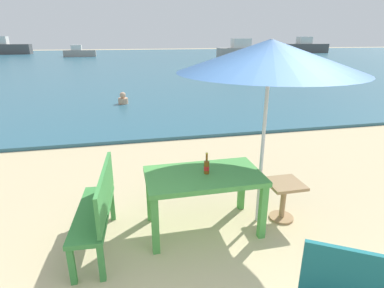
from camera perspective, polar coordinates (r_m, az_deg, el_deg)
sea_water at (r=31.84m, az=-10.77°, el=15.13°), size 120.00×50.00×0.08m
picnic_table_green at (r=3.73m, az=2.22°, el=-7.14°), size 1.40×0.80×0.76m
beer_bottle_amber at (r=3.66m, az=2.75°, el=-4.19°), size 0.07×0.07×0.26m
patio_umbrella at (r=3.61m, az=14.45°, el=15.67°), size 2.10×2.10×2.30m
side_table_wood at (r=4.23m, az=16.80°, el=-9.17°), size 0.44×0.44×0.54m
bench_green_left at (r=3.62m, az=-17.14°, el=-10.93°), size 0.45×1.22×0.95m
swimmer_person at (r=11.03m, az=-12.80°, el=8.18°), size 0.34×0.34×0.41m
boat_tanker at (r=32.28m, az=9.83°, el=16.61°), size 5.59×1.52×2.03m
boat_fishing_trawler at (r=38.92m, az=-20.35°, el=15.79°), size 3.55×0.97×1.29m
boat_cargo_ship at (r=48.12m, az=20.65°, el=16.64°), size 5.96×1.63×2.17m
boat_barge at (r=48.35m, az=-31.69°, el=15.09°), size 6.12×1.67×2.22m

